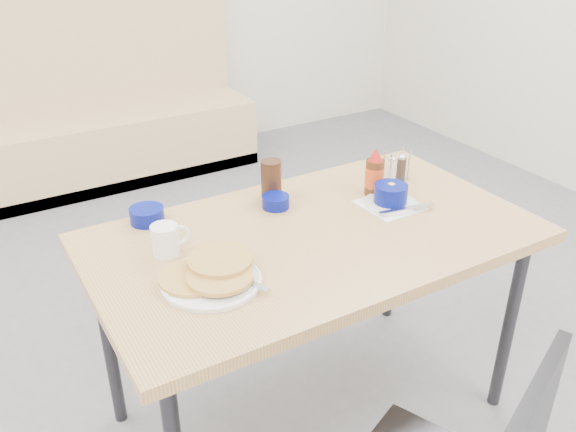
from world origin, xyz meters
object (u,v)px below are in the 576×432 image
pancake_plate (211,276)px  booth_bench (106,125)px  dining_table (314,249)px  amber_tumbler (271,179)px  coffee_mug (166,239)px  creamer_bowl (147,215)px  grits_setting (391,197)px  condiment_caddy (396,170)px  syrup_bottle (374,175)px  butter_bowl (276,202)px

pancake_plate → booth_bench: bearing=81.5°
pancake_plate → dining_table: bearing=12.8°
amber_tumbler → coffee_mug: bearing=-158.7°
pancake_plate → creamer_bowl: bearing=94.8°
booth_bench → grits_setting: 2.57m
creamer_bowl → amber_tumbler: amber_tumbler is taller
condiment_caddy → grits_setting: bearing=-131.0°
syrup_bottle → condiment_caddy: bearing=19.8°
booth_bench → amber_tumbler: 2.29m
coffee_mug → condiment_caddy: size_ratio=1.01×
booth_bench → creamer_bowl: booth_bench is taller
booth_bench → pancake_plate: booth_bench is taller
coffee_mug → syrup_bottle: (0.78, 0.01, 0.03)m
dining_table → creamer_bowl: 0.55m
pancake_plate → condiment_caddy: size_ratio=2.32×
grits_setting → coffee_mug: bearing=173.2°
butter_bowl → syrup_bottle: syrup_bottle is taller
grits_setting → dining_table: bearing=-175.4°
creamer_bowl → amber_tumbler: size_ratio=0.82×
dining_table → coffee_mug: (-0.44, 0.12, 0.11)m
booth_bench → dining_table: 2.56m
creamer_bowl → butter_bowl: bearing=-16.3°
syrup_bottle → creamer_bowl: bearing=164.9°
butter_bowl → dining_table: bearing=-85.4°
amber_tumbler → condiment_caddy: amber_tumbler is taller
condiment_caddy → butter_bowl: bearing=179.2°
grits_setting → condiment_caddy: bearing=45.8°
creamer_bowl → condiment_caddy: (0.91, -0.15, 0.02)m
pancake_plate → creamer_bowl: 0.43m
butter_bowl → condiment_caddy: bearing=-4.0°
pancake_plate → syrup_bottle: 0.76m
pancake_plate → condiment_caddy: condiment_caddy is taller
coffee_mug → amber_tumbler: (0.45, 0.18, 0.02)m
dining_table → creamer_bowl: creamer_bowl is taller
creamer_bowl → grits_setting: bearing=-22.3°
booth_bench → butter_bowl: 2.36m
pancake_plate → grits_setting: (0.72, 0.12, 0.01)m
booth_bench → condiment_caddy: (0.48, -2.35, 0.45)m
dining_table → condiment_caddy: size_ratio=11.76×
creamer_bowl → butter_bowl: size_ratio=1.19×
grits_setting → butter_bowl: (-0.34, 0.19, -0.01)m
creamer_bowl → butter_bowl: creamer_bowl is taller
grits_setting → syrup_bottle: 0.11m
coffee_mug → creamer_bowl: coffee_mug is taller
pancake_plate → amber_tumbler: 0.56m
booth_bench → condiment_caddy: 2.44m
coffee_mug → creamer_bowl: size_ratio=1.07×
grits_setting → amber_tumbler: (-0.32, 0.27, 0.03)m
amber_tumbler → grits_setting: bearing=-40.2°
dining_table → amber_tumbler: 0.32m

